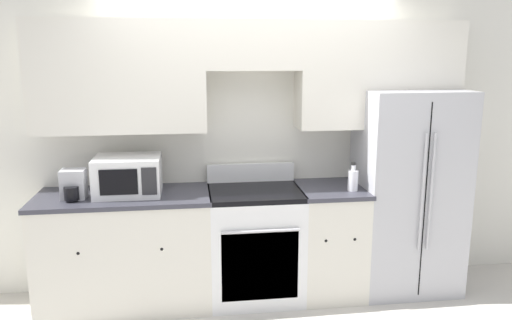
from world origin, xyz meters
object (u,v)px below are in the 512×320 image
object	(u,v)px
oven_range	(255,243)
microwave	(128,175)
bottle	(353,180)
refrigerator	(405,190)

from	to	relation	value
oven_range	microwave	distance (m)	1.18
oven_range	bottle	distance (m)	0.97
refrigerator	bottle	bearing A→B (deg)	-161.56
oven_range	bottle	world-z (taller)	bottle
microwave	bottle	distance (m)	1.80
refrigerator	microwave	xyz separation A→B (m)	(-2.33, -0.03, 0.22)
oven_range	microwave	size ratio (longest dim) A/B	2.14
oven_range	bottle	bearing A→B (deg)	-8.99
refrigerator	bottle	world-z (taller)	refrigerator
oven_range	microwave	xyz separation A→B (m)	(-1.01, 0.02, 0.61)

